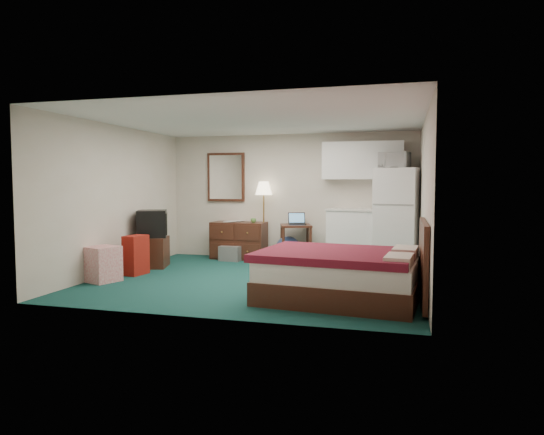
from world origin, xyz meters
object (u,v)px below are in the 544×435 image
(bed, at_px, (340,276))
(tv_stand, at_px, (152,252))
(dresser, at_px, (239,240))
(kitchen_counter, at_px, (356,237))
(fridge, at_px, (399,218))
(desk, at_px, (296,243))
(floor_lamp, at_px, (264,221))
(suitcase, at_px, (136,255))

(bed, bearing_deg, tv_stand, 161.89)
(dresser, bearing_deg, bed, -50.45)
(bed, height_order, tv_stand, bed)
(kitchen_counter, distance_m, fridge, 0.90)
(tv_stand, bearing_deg, desk, 10.85)
(dresser, distance_m, desk, 1.21)
(fridge, distance_m, tv_stand, 4.50)
(desk, height_order, tv_stand, desk)
(floor_lamp, xyz_separation_m, kitchen_counter, (1.84, -0.14, -0.27))
(tv_stand, relative_size, suitcase, 0.91)
(kitchen_counter, relative_size, fridge, 0.57)
(fridge, bearing_deg, dresser, -170.56)
(dresser, relative_size, tv_stand, 1.83)
(floor_lamp, distance_m, bed, 3.60)
(floor_lamp, relative_size, bed, 0.79)
(fridge, bearing_deg, desk, -170.45)
(suitcase, bearing_deg, dresser, 71.12)
(fridge, height_order, bed, fridge)
(dresser, bearing_deg, desk, -5.39)
(dresser, distance_m, tv_stand, 1.82)
(dresser, relative_size, floor_lamp, 0.70)
(bed, height_order, suitcase, suitcase)
(kitchen_counter, bearing_deg, fridge, -3.98)
(fridge, relative_size, bed, 0.91)
(dresser, bearing_deg, tv_stand, -131.74)
(tv_stand, height_order, suitcase, suitcase)
(desk, distance_m, bed, 3.08)
(kitchen_counter, xyz_separation_m, fridge, (0.77, -0.23, 0.39))
(fridge, xyz_separation_m, bed, (-0.71, -2.65, -0.58))
(floor_lamp, relative_size, fridge, 0.87)
(floor_lamp, bearing_deg, dresser, -172.06)
(kitchen_counter, xyz_separation_m, suitcase, (-3.44, -2.02, -0.18))
(dresser, xyz_separation_m, kitchen_counter, (2.35, -0.07, 0.14))
(dresser, bearing_deg, kitchen_counter, -1.38)
(kitchen_counter, height_order, tv_stand, kitchen_counter)
(dresser, xyz_separation_m, tv_stand, (-1.21, -1.35, -0.10))
(dresser, relative_size, fridge, 0.61)
(kitchen_counter, bearing_deg, floor_lamp, -171.64)
(dresser, bearing_deg, suitcase, -117.33)
(kitchen_counter, xyz_separation_m, tv_stand, (-3.56, -1.28, -0.24))
(bed, bearing_deg, floor_lamp, 128.06)
(desk, distance_m, fridge, 2.00)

